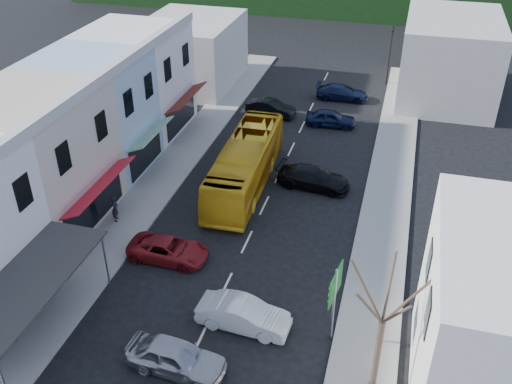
# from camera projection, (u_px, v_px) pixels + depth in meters

# --- Properties ---
(ground) EXTENTS (120.00, 120.00, 0.00)m
(ground) POSITION_uv_depth(u_px,v_px,m) (226.00, 286.00, 29.73)
(ground) COLOR black
(ground) RESTS_ON ground
(sidewalk_left) EXTENTS (3.00, 52.00, 0.15)m
(sidewalk_left) POSITION_uv_depth(u_px,v_px,m) (167.00, 174.00, 39.56)
(sidewalk_left) COLOR gray
(sidewalk_left) RESTS_ON ground
(sidewalk_right) EXTENTS (3.00, 52.00, 0.15)m
(sidewalk_right) POSITION_uv_depth(u_px,v_px,m) (386.00, 205.00, 36.19)
(sidewalk_right) COLOR gray
(sidewalk_right) RESTS_ON ground
(shopfront_row) EXTENTS (8.25, 30.00, 8.00)m
(shopfront_row) POSITION_uv_depth(u_px,v_px,m) (53.00, 146.00, 34.52)
(shopfront_row) COLOR silver
(shopfront_row) RESTS_ON ground
(distant_block_left) EXTENTS (8.00, 10.00, 6.00)m
(distant_block_left) POSITION_uv_depth(u_px,v_px,m) (192.00, 52.00, 52.95)
(distant_block_left) COLOR #B7B2A8
(distant_block_left) RESTS_ON ground
(distant_block_right) EXTENTS (8.00, 12.00, 7.00)m
(distant_block_right) POSITION_uv_depth(u_px,v_px,m) (449.00, 58.00, 49.96)
(distant_block_right) COLOR #B7B2A8
(distant_block_right) RESTS_ON ground
(bus) EXTENTS (2.88, 11.68, 3.10)m
(bus) POSITION_uv_depth(u_px,v_px,m) (245.00, 165.00, 37.57)
(bus) COLOR yellow
(bus) RESTS_ON ground
(car_silver) EXTENTS (4.52, 2.12, 1.40)m
(car_silver) POSITION_uv_depth(u_px,v_px,m) (176.00, 358.00, 24.71)
(car_silver) COLOR #AAAAAF
(car_silver) RESTS_ON ground
(car_white) EXTENTS (4.50, 2.05, 1.40)m
(car_white) POSITION_uv_depth(u_px,v_px,m) (243.00, 315.00, 26.92)
(car_white) COLOR silver
(car_white) RESTS_ON ground
(car_red) EXTENTS (4.62, 1.94, 1.40)m
(car_red) POSITION_uv_depth(u_px,v_px,m) (168.00, 248.00, 31.32)
(car_red) COLOR maroon
(car_red) RESTS_ON ground
(car_black_near) EXTENTS (4.64, 2.21, 1.40)m
(car_black_near) POSITION_uv_depth(u_px,v_px,m) (313.00, 178.00, 37.82)
(car_black_near) COLOR black
(car_black_near) RESTS_ON ground
(car_navy_mid) EXTENTS (4.51, 2.08, 1.40)m
(car_navy_mid) POSITION_uv_depth(u_px,v_px,m) (331.00, 118.00, 45.94)
(car_navy_mid) COLOR black
(car_navy_mid) RESTS_ON ground
(car_black_far) EXTENTS (4.60, 2.38, 1.40)m
(car_black_far) POSITION_uv_depth(u_px,v_px,m) (271.00, 108.00, 47.68)
(car_black_far) COLOR black
(car_black_far) RESTS_ON ground
(car_navy_far) EXTENTS (4.58, 2.04, 1.40)m
(car_navy_far) POSITION_uv_depth(u_px,v_px,m) (342.00, 92.00, 50.65)
(car_navy_far) COLOR black
(car_navy_far) RESTS_ON ground
(pedestrian_left) EXTENTS (0.55, 0.69, 1.70)m
(pedestrian_left) POSITION_uv_depth(u_px,v_px,m) (115.00, 208.00, 34.18)
(pedestrian_left) COLOR black
(pedestrian_left) RESTS_ON sidewalk_left
(direction_sign) EXTENTS (0.77, 1.93, 4.16)m
(direction_sign) POSITION_uv_depth(u_px,v_px,m) (334.00, 306.00, 25.51)
(direction_sign) COLOR #0B5115
(direction_sign) RESTS_ON ground
(street_tree) EXTENTS (2.60, 2.60, 7.63)m
(street_tree) POSITION_uv_depth(u_px,v_px,m) (382.00, 323.00, 22.21)
(street_tree) COLOR #35281E
(street_tree) RESTS_ON ground
(traffic_signal) EXTENTS (1.08, 1.37, 5.51)m
(traffic_signal) POSITION_uv_depth(u_px,v_px,m) (390.00, 56.00, 52.78)
(traffic_signal) COLOR black
(traffic_signal) RESTS_ON ground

